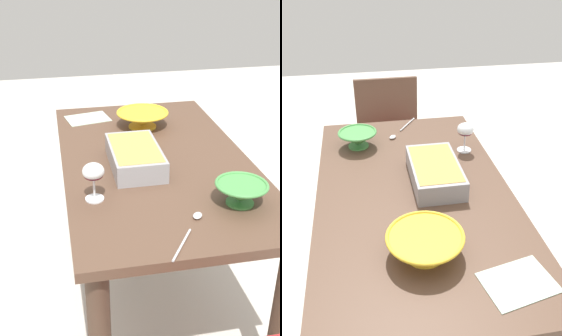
{
  "view_description": "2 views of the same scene",
  "coord_description": "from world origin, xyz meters",
  "views": [
    {
      "loc": [
        1.78,
        -0.42,
        1.61
      ],
      "look_at": [
        0.16,
        -0.1,
        0.77
      ],
      "focal_mm": 49.53,
      "sensor_mm": 36.0,
      "label": 1
    },
    {
      "loc": [
        -1.27,
        0.19,
        1.64
      ],
      "look_at": [
        0.12,
        -0.05,
        0.77
      ],
      "focal_mm": 40.36,
      "sensor_mm": 36.0,
      "label": 2
    }
  ],
  "objects": [
    {
      "name": "small_bowl",
      "position": [
        -0.36,
        0.02,
        0.78
      ],
      "size": [
        0.26,
        0.26,
        0.08
      ],
      "color": "yellow",
      "rests_on": "dining_table"
    },
    {
      "name": "serving_spoon",
      "position": [
        0.55,
        0.0,
        0.74
      ],
      "size": [
        0.25,
        0.17,
        0.01
      ],
      "color": "silver",
      "rests_on": "dining_table"
    },
    {
      "name": "casserole_dish",
      "position": [
        0.06,
        -0.1,
        0.78
      ],
      "size": [
        0.36,
        0.2,
        0.09
      ],
      "color": "#99999E",
      "rests_on": "dining_table"
    },
    {
      "name": "mixing_bowl",
      "position": [
        0.43,
        0.22,
        0.78
      ],
      "size": [
        0.19,
        0.19,
        0.08
      ],
      "color": "#4C994C",
      "rests_on": "dining_table"
    },
    {
      "name": "wine_glass",
      "position": [
        0.3,
        -0.3,
        0.84
      ],
      "size": [
        0.08,
        0.08,
        0.15
      ],
      "color": "white",
      "rests_on": "dining_table"
    },
    {
      "name": "ground_plane",
      "position": [
        0.0,
        0.0,
        0.0
      ],
      "size": [
        8.0,
        8.0,
        0.0
      ],
      "primitive_type": "plane",
      "color": "beige"
    },
    {
      "name": "napkin",
      "position": [
        -0.54,
        -0.24,
        0.73
      ],
      "size": [
        0.2,
        0.25,
        0.0
      ],
      "primitive_type": "cube",
      "rotation": [
        0.0,
        0.0,
        0.21
      ],
      "color": "#B2CCB7",
      "rests_on": "dining_table"
    },
    {
      "name": "dining_table",
      "position": [
        0.0,
        0.0,
        0.61
      ],
      "size": [
        1.42,
        0.8,
        0.73
      ],
      "color": "brown",
      "rests_on": "ground_plane"
    }
  ]
}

